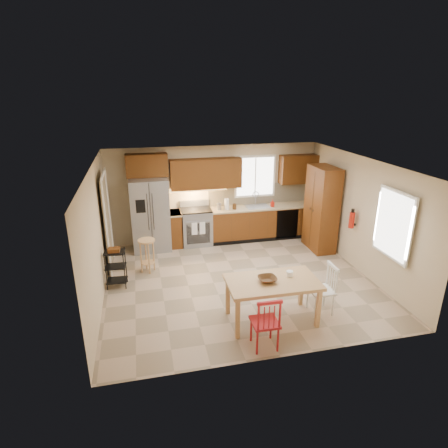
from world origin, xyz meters
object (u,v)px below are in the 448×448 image
at_px(refrigerator, 150,214).
at_px(fire_extinguisher, 352,220).
at_px(chair_white, 321,289).
at_px(chair_red, 265,321).
at_px(soap_bottle, 272,203).
at_px(dining_table, 272,301).
at_px(table_bowl, 267,282).
at_px(table_jar, 290,275).
at_px(pantry, 321,209).
at_px(range_stove, 196,227).
at_px(bar_stool, 147,256).
at_px(utility_cart, 116,268).

xyz_separation_m(refrigerator, fire_extinguisher, (4.33, -1.98, 0.19)).
bearing_deg(fire_extinguisher, chair_white, -132.45).
relative_size(chair_red, chair_white, 1.00).
height_order(soap_bottle, chair_red, soap_bottle).
relative_size(dining_table, table_bowl, 4.94).
bearing_deg(soap_bottle, refrigerator, 179.55).
bearing_deg(table_jar, fire_extinguisher, 37.04).
height_order(pantry, chair_red, pantry).
bearing_deg(range_stove, fire_extinguisher, -32.62).
distance_m(range_stove, chair_white, 4.04).
distance_m(soap_bottle, fire_extinguisher, 2.27).
height_order(table_jar, bar_stool, table_jar).
bearing_deg(table_jar, bar_stool, 136.14).
xyz_separation_m(refrigerator, dining_table, (1.88, -3.66, -0.53)).
distance_m(dining_table, bar_stool, 3.14).
distance_m(refrigerator, chair_red, 4.60).
xyz_separation_m(soap_bottle, chair_red, (-1.65, -4.29, -0.54)).
bearing_deg(fire_extinguisher, refrigerator, 155.48).
bearing_deg(utility_cart, pantry, 14.99).
height_order(chair_white, table_bowl, chair_white).
bearing_deg(chair_red, refrigerator, 110.40).
relative_size(soap_bottle, pantry, 0.09).
bearing_deg(chair_white, pantry, -24.95).
bearing_deg(chair_white, dining_table, 93.82).
bearing_deg(refrigerator, dining_table, -62.76).
relative_size(refrigerator, soap_bottle, 9.53).
bearing_deg(refrigerator, table_bowl, -63.98).
bearing_deg(chair_red, table_bowl, 69.59).
bearing_deg(fire_extinguisher, table_bowl, -146.47).
bearing_deg(utility_cart, refrigerator, 70.97).
height_order(chair_red, table_bowl, chair_red).
distance_m(refrigerator, bar_stool, 1.39).
relative_size(soap_bottle, bar_stool, 0.25).
height_order(range_stove, chair_white, range_stove).
xyz_separation_m(fire_extinguisher, bar_stool, (-4.48, 0.70, -0.72)).
height_order(range_stove, table_bowl, range_stove).
xyz_separation_m(dining_table, table_bowl, (-0.10, 0.00, 0.39)).
xyz_separation_m(refrigerator, chair_white, (2.83, -3.61, -0.45)).
height_order(range_stove, utility_cart, range_stove).
height_order(dining_table, chair_white, chair_white).
distance_m(range_stove, bar_stool, 1.87).
bearing_deg(utility_cart, fire_extinguisher, 2.97).
relative_size(range_stove, dining_table, 0.59).
height_order(chair_white, utility_cart, chair_white).
relative_size(chair_white, table_bowl, 2.90).
height_order(refrigerator, dining_table, refrigerator).
distance_m(chair_red, table_jar, 1.07).
bearing_deg(fire_extinguisher, soap_bottle, 120.53).
bearing_deg(pantry, table_jar, -125.82).
xyz_separation_m(pantry, utility_cart, (-4.93, -0.89, -0.64)).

